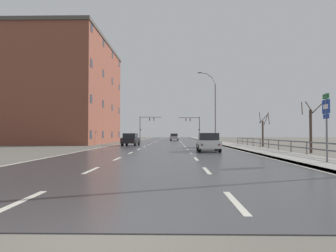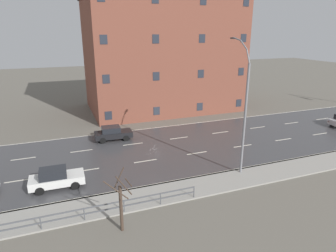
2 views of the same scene
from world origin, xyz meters
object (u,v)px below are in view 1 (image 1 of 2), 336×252
(street_lamp_midground, at_px, (214,109))
(brick_building, at_px, (67,93))
(car_distant, at_px, (131,139))
(car_mid_centre, at_px, (207,140))
(car_near_left, at_px, (174,137))
(traffic_signal_right, at_px, (194,124))
(traffic_signal_left, at_px, (145,123))
(car_far_left, at_px, (208,142))
(highway_sign, at_px, (326,119))

(street_lamp_midground, distance_m, brick_building, 24.14)
(car_distant, xyz_separation_m, car_mid_centre, (9.00, -6.14, 0.00))
(car_mid_centre, bearing_deg, car_near_left, 96.50)
(street_lamp_midground, xyz_separation_m, car_mid_centre, (-2.87, -14.86, -4.67))
(traffic_signal_right, height_order, car_distant, traffic_signal_right)
(traffic_signal_left, bearing_deg, car_mid_centre, -76.61)
(car_far_left, distance_m, brick_building, 31.37)
(brick_building, bearing_deg, car_near_left, 46.22)
(highway_sign, distance_m, car_distant, 26.24)
(traffic_signal_right, bearing_deg, car_near_left, -115.06)
(car_mid_centre, height_order, brick_building, brick_building)
(car_near_left, xyz_separation_m, brick_building, (-17.71, -18.48, 7.44))
(traffic_signal_left, height_order, car_mid_centre, traffic_signal_left)
(highway_sign, height_order, brick_building, brick_building)
(traffic_signal_right, relative_size, car_far_left, 1.46)
(traffic_signal_right, bearing_deg, car_distant, -105.31)
(traffic_signal_left, distance_m, car_distant, 40.35)
(car_near_left, distance_m, brick_building, 26.66)
(street_lamp_midground, relative_size, car_near_left, 2.69)
(car_mid_centre, bearing_deg, street_lamp_midground, 80.07)
(highway_sign, bearing_deg, car_distant, 119.36)
(car_far_left, bearing_deg, traffic_signal_left, 102.97)
(highway_sign, relative_size, car_mid_centre, 0.84)
(street_lamp_midground, bearing_deg, car_far_left, -99.34)
(car_mid_centre, relative_size, brick_building, 0.19)
(highway_sign, bearing_deg, traffic_signal_left, 103.28)
(street_lamp_midground, relative_size, car_mid_centre, 2.72)
(street_lamp_midground, xyz_separation_m, car_near_left, (-6.22, 19.95, -4.67))
(traffic_signal_right, bearing_deg, street_lamp_midground, -88.34)
(car_mid_centre, bearing_deg, brick_building, 143.22)
(street_lamp_midground, distance_m, highway_sign, 31.74)
(traffic_signal_left, relative_size, brick_building, 0.28)
(highway_sign, xyz_separation_m, car_far_left, (-4.45, 10.44, -1.42))
(car_far_left, bearing_deg, highway_sign, -65.12)
(car_distant, xyz_separation_m, car_near_left, (5.65, 28.67, 0.00))
(traffic_signal_left, height_order, car_near_left, traffic_signal_left)
(traffic_signal_left, bearing_deg, car_far_left, -78.79)
(car_far_left, height_order, car_near_left, same)
(highway_sign, relative_size, brick_building, 0.16)
(street_lamp_midground, height_order, highway_sign, street_lamp_midground)
(brick_building, bearing_deg, car_far_left, -47.83)
(car_far_left, height_order, car_distant, same)
(traffic_signal_left, relative_size, car_mid_centre, 1.50)
(car_far_left, height_order, brick_building, brick_building)
(traffic_signal_left, height_order, car_far_left, traffic_signal_left)
(street_lamp_midground, relative_size, car_far_left, 2.71)
(car_distant, height_order, brick_building, brick_building)
(car_distant, height_order, car_mid_centre, same)
(car_distant, distance_m, brick_building, 17.46)
(street_lamp_midground, relative_size, traffic_signal_right, 1.86)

